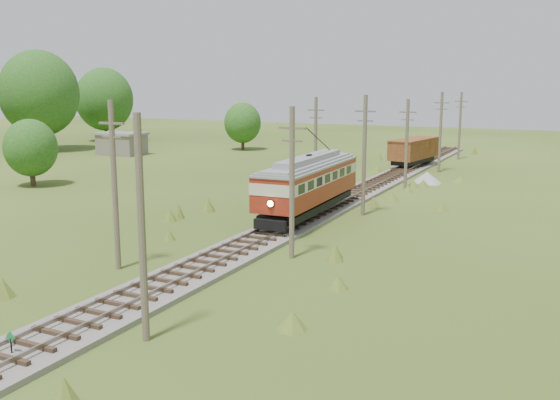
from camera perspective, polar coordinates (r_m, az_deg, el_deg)
The scene contains 18 objects.
railbed_main at distance 51.37m, azimuth 5.26°, elevation -0.23°, with size 3.60×96.00×0.57m.
switch_marker at distance 24.99m, azimuth -23.38°, elevation -11.90°, with size 0.45×0.06×1.08m.
streetcar at distance 45.48m, azimuth 2.65°, elevation 1.76°, with size 3.65×13.63×6.19m.
gondola at distance 74.74m, azimuth 12.12°, elevation 4.49°, with size 4.11×9.07×2.91m.
gravel_pile at distance 64.18m, azimuth 13.34°, elevation 1.99°, with size 2.99×3.17×1.09m.
utility_pole_r_1 at distance 24.02m, azimuth -12.53°, elevation -2.71°, with size 0.30×0.30×8.80m.
utility_pole_r_2 at distance 34.84m, azimuth 1.10°, elevation 1.70°, with size 1.60×0.30×8.60m.
utility_pole_r_3 at distance 46.85m, azimuth 7.72°, elevation 4.16°, with size 1.60×0.30×9.00m.
utility_pole_r_4 at distance 59.36m, azimuth 11.50°, elevation 5.10°, with size 1.60×0.30×8.40m.
utility_pole_r_5 at distance 71.87m, azimuth 14.46°, elevation 6.11°, with size 1.60×0.30×8.90m.
utility_pole_r_6 at distance 84.66m, azimuth 16.13°, elevation 6.60°, with size 1.60×0.30×8.70m.
utility_pole_l_a at distance 33.86m, azimuth -14.90°, elevation 1.42°, with size 1.60×0.30×9.00m.
utility_pole_l_b at distance 57.95m, azimuth 3.27°, elevation 5.26°, with size 1.60×0.30×8.60m.
tree_left_4 at distance 98.35m, azimuth -21.17°, elevation 9.08°, with size 11.34×11.34×14.61m.
tree_left_5 at distance 111.25m, azimuth -15.76°, elevation 8.85°, with size 9.66×9.66×12.44m.
tree_mid_a at distance 93.42m, azimuth -3.44°, elevation 7.05°, with size 5.46×5.46×7.03m.
tree_mid_c at distance 64.72m, azimuth -21.85°, elevation 4.45°, with size 5.04×5.04×6.49m.
shed at distance 89.78m, azimuth -14.27°, elevation 5.03°, with size 6.40×4.40×3.10m.
Camera 1 is at (17.77, -13.22, 9.84)m, focal length 40.00 mm.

